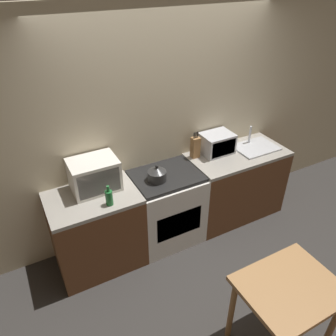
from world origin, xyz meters
TOP-DOWN VIEW (x-y plane):
  - ground_plane at (0.00, 0.00)m, footprint 16.00×16.00m
  - wall_back at (0.00, 0.97)m, footprint 10.00×0.06m
  - counter_left_run at (-0.98, 0.63)m, footprint 0.90×0.62m
  - counter_right_run at (0.83, 0.63)m, footprint 1.21×0.62m
  - stove_range at (-0.16, 0.63)m, footprint 0.76×0.62m
  - kettle at (-0.29, 0.58)m, footprint 0.20×0.20m
  - microwave at (-0.90, 0.74)m, footprint 0.47×0.35m
  - bottle at (-0.86, 0.43)m, footprint 0.07×0.07m
  - knife_block at (0.32, 0.80)m, footprint 0.09×0.08m
  - toaster_oven at (0.60, 0.77)m, footprint 0.37×0.29m
  - sink_basin at (1.09, 0.63)m, footprint 0.51×0.38m
  - dining_table at (0.07, -0.99)m, footprint 0.76×0.62m

SIDE VIEW (x-z plane):
  - ground_plane at x=0.00m, z-range 0.00..0.00m
  - stove_range at x=-0.16m, z-range 0.00..0.90m
  - counter_left_run at x=-0.98m, z-range 0.00..0.90m
  - counter_right_run at x=0.83m, z-range 0.00..0.90m
  - dining_table at x=0.07m, z-range 0.26..1.02m
  - sink_basin at x=1.09m, z-range 0.80..1.04m
  - kettle at x=-0.29m, z-range 0.88..1.07m
  - bottle at x=-0.86m, z-range 0.88..1.09m
  - toaster_oven at x=0.60m, z-range 0.90..1.14m
  - knife_block at x=0.32m, z-range 0.87..1.19m
  - microwave at x=-0.90m, z-range 0.90..1.23m
  - wall_back at x=0.00m, z-range 0.00..2.60m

